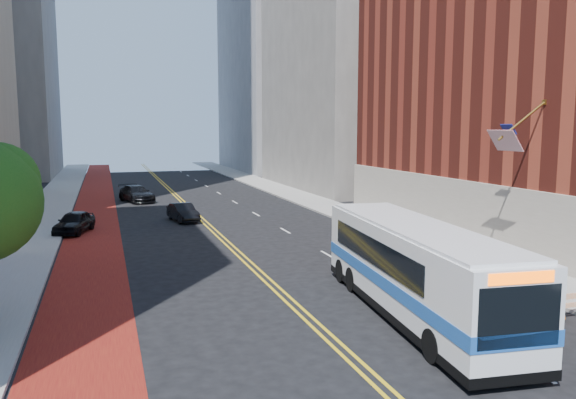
% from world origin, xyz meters
% --- Properties ---
extents(ground, '(160.00, 160.00, 0.00)m').
position_xyz_m(ground, '(0.00, 0.00, 0.00)').
color(ground, black).
rests_on(ground, ground).
extents(sidewalk_left, '(4.00, 140.00, 0.15)m').
position_xyz_m(sidewalk_left, '(-12.00, 30.00, 0.07)').
color(sidewalk_left, gray).
rests_on(sidewalk_left, ground).
extents(sidewalk_right, '(4.00, 140.00, 0.15)m').
position_xyz_m(sidewalk_right, '(12.00, 30.00, 0.07)').
color(sidewalk_right, gray).
rests_on(sidewalk_right, ground).
extents(bus_lane_paint, '(3.60, 140.00, 0.01)m').
position_xyz_m(bus_lane_paint, '(-8.10, 30.00, 0.00)').
color(bus_lane_paint, '#600D0D').
rests_on(bus_lane_paint, ground).
extents(center_line_inner, '(0.14, 140.00, 0.01)m').
position_xyz_m(center_line_inner, '(-0.18, 30.00, 0.00)').
color(center_line_inner, gold).
rests_on(center_line_inner, ground).
extents(center_line_outer, '(0.14, 140.00, 0.01)m').
position_xyz_m(center_line_outer, '(0.18, 30.00, 0.00)').
color(center_line_outer, gold).
rests_on(center_line_outer, ground).
extents(lane_dashes, '(0.14, 98.20, 0.01)m').
position_xyz_m(lane_dashes, '(4.80, 38.00, 0.01)').
color(lane_dashes, silver).
rests_on(lane_dashes, ground).
extents(midrise_right_near, '(18.00, 26.00, 40.00)m').
position_xyz_m(midrise_right_near, '(23.00, 48.00, 20.00)').
color(midrise_right_near, slate).
rests_on(midrise_right_near, ground).
extents(midrise_right_far, '(20.00, 28.00, 55.00)m').
position_xyz_m(midrise_right_far, '(24.00, 78.00, 27.50)').
color(midrise_right_far, gray).
rests_on(midrise_right_far, ground).
extents(construction_barriers, '(1.42, 10.91, 1.00)m').
position_xyz_m(construction_barriers, '(9.60, 3.42, 0.68)').
color(construction_barriers, orange).
rests_on(construction_barriers, ground).
extents(transit_bus, '(4.22, 13.27, 3.58)m').
position_xyz_m(transit_bus, '(4.01, 3.41, 1.87)').
color(transit_bus, silver).
rests_on(transit_bus, ground).
extents(car_a, '(3.04, 4.76, 1.51)m').
position_xyz_m(car_a, '(-9.30, 25.75, 0.75)').
color(car_a, black).
rests_on(car_a, ground).
extents(car_b, '(2.16, 4.38, 1.38)m').
position_xyz_m(car_b, '(-1.50, 28.36, 0.69)').
color(car_b, black).
rests_on(car_b, ground).
extents(car_c, '(3.71, 5.86, 1.58)m').
position_xyz_m(car_c, '(-4.28, 41.34, 0.79)').
color(car_c, black).
rests_on(car_c, ground).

